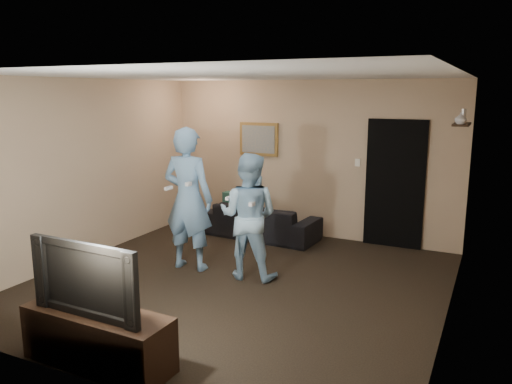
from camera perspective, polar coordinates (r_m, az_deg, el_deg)
The scene contains 19 objects.
ground at distance 6.50m, azimuth -2.09°, elevation -10.38°, with size 5.00×5.00×0.00m, color black.
ceiling at distance 6.04m, azimuth -2.27°, elevation 13.19°, with size 5.00×5.00×0.04m, color silver.
wall_back at distance 8.39m, azimuth 5.95°, elevation 3.75°, with size 5.00×0.04×2.60m, color tan.
wall_front at distance 4.17m, azimuth -18.75°, elevation -4.70°, with size 5.00×0.04×2.60m, color tan.
wall_left at distance 7.63m, azimuth -18.96°, elevation 2.42°, with size 0.04×5.00×2.60m, color tan.
wall_right at distance 5.44m, azimuth 21.71°, elevation -1.21°, with size 0.04×5.00×2.60m, color tan.
sofa at distance 8.38m, azimuth 0.62°, elevation -3.32°, with size 1.92×0.75×0.56m, color black.
throw_pillow at distance 8.55m, azimuth -2.32°, elevation -1.66°, with size 0.47×0.15×0.47m, color #184940.
painting_frame at distance 8.69m, azimuth 0.33°, elevation 6.06°, with size 0.72×0.05×0.57m, color olive.
painting_canvas at distance 8.66m, azimuth 0.25°, elevation 6.04°, with size 0.62×0.01×0.47m, color slate.
doorway at distance 8.03m, azimuth 15.58°, elevation 0.87°, with size 0.90×0.06×2.00m, color black.
light_switch at distance 8.12m, azimuth 11.53°, elevation 3.32°, with size 0.08×0.02×0.12m, color silver.
wall_shelf at distance 7.14m, azimuth 22.46°, elevation 7.17°, with size 0.20×0.60×0.03m, color black.
shelf_vase at distance 6.87m, azimuth 22.36°, elevation 7.80°, with size 0.14×0.14×0.15m, color #B7B7BC.
shelf_figurine at distance 7.31m, azimuth 22.62°, elevation 8.07°, with size 0.06×0.06×0.18m, color silver.
tv_console at distance 4.85m, azimuth -17.60°, elevation -15.66°, with size 1.43×0.46×0.51m, color black.
television at distance 4.61m, azimuth -18.05°, elevation -9.11°, with size 1.16×0.15×0.67m, color black.
wii_player_left at distance 6.83m, azimuth -7.76°, elevation -0.80°, with size 0.75×0.55×1.96m.
wii_player_right at distance 6.48m, azimuth -0.87°, elevation -2.77°, with size 0.87×0.72×1.65m.
Camera 1 is at (2.87, -5.31, 2.41)m, focal length 35.00 mm.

